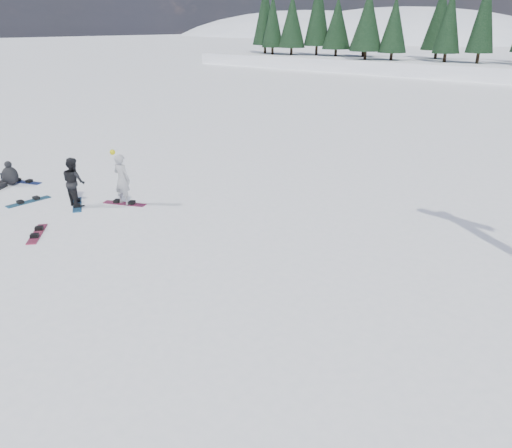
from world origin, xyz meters
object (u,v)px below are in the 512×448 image
at_px(gear_bag, 8,176).
at_px(seated_rider, 9,176).
at_px(snowboard_loose_a, 29,202).
at_px(snowboarder_man, 74,182).
at_px(snowboard_loose_b, 37,234).
at_px(snowboard_loose_c, 24,182).
at_px(snowboarder_woman, 122,179).

bearing_deg(gear_bag, seated_rider, -20.36).
bearing_deg(gear_bag, snowboard_loose_a, -13.63).
xyz_separation_m(snowboarder_man, gear_bag, (-4.66, -0.16, -0.67)).
distance_m(seated_rider, snowboard_loose_a, 2.48).
bearing_deg(seated_rider, snowboard_loose_a, -34.75).
relative_size(gear_bag, snowboard_loose_b, 0.30).
bearing_deg(snowboard_loose_c, gear_bag, 176.93).
relative_size(snowboarder_woman, gear_bag, 4.18).
height_order(snowboarder_man, snowboard_loose_b, snowboarder_man).
bearing_deg(seated_rider, snowboard_loose_b, -40.98).
distance_m(snowboarder_man, snowboard_loose_b, 2.67).
height_order(snowboarder_man, snowboard_loose_a, snowboarder_man).
xyz_separation_m(gear_bag, snowboard_loose_c, (0.72, 0.25, -0.14)).
relative_size(snowboarder_man, snowboard_loose_b, 1.10).
height_order(snowboard_loose_a, snowboard_loose_b, same).
bearing_deg(snowboard_loose_c, seated_rider, -114.61).
height_order(seated_rider, gear_bag, seated_rider).
distance_m(snowboarder_man, snowboard_loose_a, 1.97).
xyz_separation_m(snowboarder_woman, snowboard_loose_a, (-2.68, -2.02, -0.86)).
relative_size(snowboard_loose_c, snowboard_loose_b, 1.00).
height_order(snowboard_loose_a, snowboard_loose_c, same).
xyz_separation_m(snowboarder_woman, snowboard_loose_b, (0.25, -3.24, -0.86)).
distance_m(gear_bag, snowboard_loose_c, 0.78).
xyz_separation_m(seated_rider, snowboard_loose_c, (0.02, 0.51, -0.34)).
distance_m(seated_rider, snowboard_loose_b, 5.61).
xyz_separation_m(seated_rider, snowboard_loose_b, (5.33, -1.71, -0.34)).
relative_size(snowboarder_man, seated_rider, 1.37).
xyz_separation_m(snowboarder_woman, gear_bag, (-5.78, -1.26, -0.73)).
xyz_separation_m(snowboarder_man, snowboard_loose_a, (-1.55, -0.91, -0.81)).
height_order(snowboarder_woman, snowboard_loose_c, snowboarder_woman).
bearing_deg(snowboard_loose_c, snowboard_loose_b, -44.83).
distance_m(seated_rider, snowboard_loose_c, 0.61).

